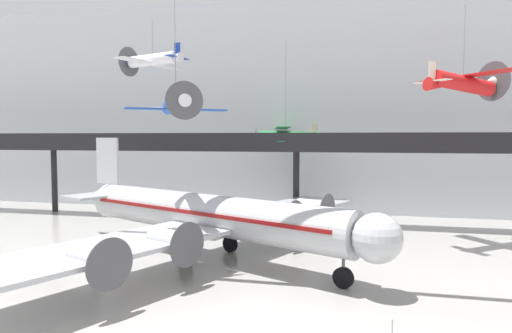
% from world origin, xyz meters
% --- Properties ---
extents(hangar_back_wall, '(140.00, 3.00, 26.25)m').
position_xyz_m(hangar_back_wall, '(0.00, 38.52, 13.13)').
color(hangar_back_wall, silver).
rests_on(hangar_back_wall, ground).
extents(mezzanine_walkway, '(110.00, 3.20, 9.70)m').
position_xyz_m(mezzanine_walkway, '(0.00, 29.78, 8.05)').
color(mezzanine_walkway, black).
rests_on(mezzanine_walkway, ground).
extents(airliner_silver_main, '(28.93, 34.10, 9.19)m').
position_xyz_m(airliner_silver_main, '(-4.65, 14.31, 3.31)').
color(airliner_silver_main, '#B7BABF').
rests_on(airliner_silver_main, ground).
extents(suspended_plane_blue_trainer, '(6.54, 6.03, 9.72)m').
position_xyz_m(suspended_plane_blue_trainer, '(-6.03, 12.14, 11.48)').
color(suspended_plane_blue_trainer, '#1E4CAD').
extents(suspended_plane_red_highwing, '(8.00, 8.55, 7.84)m').
position_xyz_m(suspended_plane_red_highwing, '(15.13, 23.06, 13.80)').
color(suspended_plane_red_highwing, red).
extents(suspended_plane_green_biplane, '(7.59, 9.18, 12.43)m').
position_xyz_m(suspended_plane_green_biplane, '(-1.53, 32.70, 9.35)').
color(suspended_plane_green_biplane, '#1E6B33').
extents(suspended_plane_white_twin, '(6.70, 8.03, 5.13)m').
position_xyz_m(suspended_plane_white_twin, '(-12.36, 21.64, 16.48)').
color(suspended_plane_white_twin, silver).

